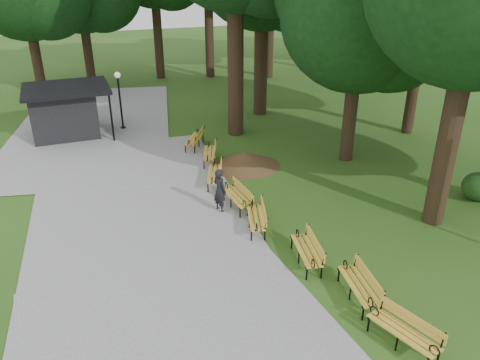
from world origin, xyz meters
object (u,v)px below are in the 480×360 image
object	(u,v)px
bench_3	(256,217)
bench_7	(194,139)
bench_0	(403,332)
bench_1	(359,286)
lawn_tree_1	(361,12)
bench_6	(210,153)
lamp_post	(119,88)
bench_2	(306,251)
dirt_mound	(245,159)
person	(220,190)
bench_4	(236,197)
bench_5	(214,174)
kiosk	(64,111)

from	to	relation	value
bench_3	bench_7	xyz separation A→B (m)	(-0.19, 8.02, 0.00)
bench_0	bench_3	distance (m)	6.36
bench_1	lawn_tree_1	size ratio (longest dim) A/B	0.20
bench_6	bench_1	bearing A→B (deg)	24.50
lamp_post	bench_0	xyz separation A→B (m)	(4.62, -18.10, -1.77)
bench_2	bench_6	world-z (taller)	same
dirt_mound	bench_2	distance (m)	7.43
bench_1	bench_6	world-z (taller)	same
bench_1	person	bearing A→B (deg)	-152.47
dirt_mound	bench_7	distance (m)	3.35
dirt_mound	bench_6	distance (m)	1.66
bench_1	bench_4	size ratio (longest dim) A/B	1.00
lamp_post	lawn_tree_1	xyz separation A→B (m)	(9.23, -7.50, 4.20)
bench_4	bench_7	distance (m)	6.37
bench_2	bench_1	bearing A→B (deg)	26.26
bench_1	bench_2	world-z (taller)	same
bench_5	kiosk	bearing A→B (deg)	-126.04
bench_3	bench_7	bearing A→B (deg)	-163.48
person	kiosk	world-z (taller)	kiosk
person	bench_1	size ratio (longest dim) A/B	0.88
bench_0	bench_1	bearing A→B (deg)	162.79
dirt_mound	bench_3	bearing A→B (deg)	-105.02
lamp_post	kiosk	bearing A→B (deg)	-177.98
bench_1	bench_2	xyz separation A→B (m)	(-0.60, 1.97, 0.00)
bench_6	kiosk	bearing A→B (deg)	-116.42
bench_0	bench_5	bearing A→B (deg)	170.81
bench_6	bench_7	xyz separation A→B (m)	(-0.22, 1.98, 0.00)
lawn_tree_1	person	bearing A→B (deg)	-157.60
bench_1	bench_3	bearing A→B (deg)	-155.15
kiosk	bench_3	size ratio (longest dim) A/B	2.16
bench_6	bench_7	distance (m)	1.99
bench_2	bench_4	bearing A→B (deg)	-158.09
bench_3	lawn_tree_1	bearing A→B (deg)	141.24
bench_2	bench_6	size ratio (longest dim) A/B	1.00
lamp_post	bench_4	distance (m)	10.84
bench_5	lawn_tree_1	size ratio (longest dim) A/B	0.20
bench_0	bench_2	distance (m)	3.90
bench_0	bench_1	world-z (taller)	same
person	bench_2	distance (m)	4.25
lamp_post	bench_3	bearing A→B (deg)	-74.99
bench_0	bench_5	world-z (taller)	same
kiosk	bench_2	size ratio (longest dim) A/B	2.16
dirt_mound	bench_6	bearing A→B (deg)	143.54
dirt_mound	bench_0	distance (m)	11.25
bench_6	lawn_tree_1	xyz separation A→B (m)	(6.02, -1.63, 5.97)
bench_1	bench_6	xyz separation A→B (m)	(-1.33, 10.36, 0.00)
bench_2	bench_5	size ratio (longest dim) A/B	1.00
lamp_post	bench_0	bearing A→B (deg)	-75.70
bench_5	bench_4	bearing A→B (deg)	24.52
bench_6	lamp_post	bearing A→B (deg)	-134.12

